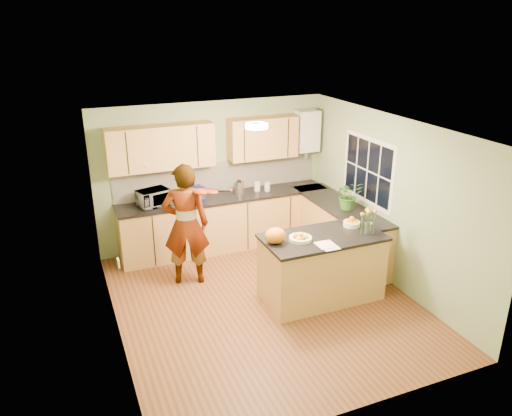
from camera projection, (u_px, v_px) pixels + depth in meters
name	position (u px, v px, depth m)	size (l,w,h in m)	color
floor	(265.00, 302.00, 7.06)	(4.50, 4.50, 0.00)	brown
ceiling	(266.00, 127.00, 6.16)	(4.00, 4.50, 0.02)	silver
wall_back	(213.00, 174.00, 8.55)	(4.00, 0.02, 2.50)	gray
wall_front	(361.00, 305.00, 4.67)	(4.00, 0.02, 2.50)	gray
wall_left	(110.00, 245.00, 5.90)	(0.02, 4.50, 2.50)	gray
wall_right	(390.00, 201.00, 7.32)	(0.02, 4.50, 2.50)	gray
back_counter	(225.00, 222.00, 8.61)	(3.64, 0.62, 0.94)	tan
right_counter	(339.00, 231.00, 8.23)	(0.62, 2.24, 0.94)	tan
splashback	(219.00, 177.00, 8.59)	(3.60, 0.02, 0.52)	white
upper_cabinets	(205.00, 143.00, 8.13)	(3.20, 0.34, 0.70)	tan
boiler	(307.00, 131.00, 8.79)	(0.40, 0.30, 0.86)	white
window_right	(368.00, 170.00, 7.73)	(0.01, 1.30, 1.05)	white
light_switch	(118.00, 263.00, 5.37)	(0.02, 0.09, 0.09)	white
ceiling_lamp	(257.00, 126.00, 6.44)	(0.30, 0.30, 0.07)	#FFEABF
peninsula_island	(321.00, 267.00, 7.02)	(1.68, 0.86, 0.96)	tan
fruit_dish	(300.00, 237.00, 6.71)	(0.31, 0.31, 0.11)	#FAF2C8
orange_bowl	(352.00, 222.00, 7.15)	(0.24, 0.24, 0.14)	#FAF2C8
flower_vase	(369.00, 215.00, 6.81)	(0.23, 0.23, 0.42)	silver
orange_bag	(275.00, 235.00, 6.61)	(0.28, 0.24, 0.21)	orange
papers	(328.00, 245.00, 6.55)	(0.22, 0.30, 0.01)	white
violinist	(186.00, 225.00, 7.31)	(0.68, 0.44, 1.86)	#EBAB90
violin	(202.00, 192.00, 6.99)	(0.58, 0.23, 0.12)	#551B05
microwave	(153.00, 198.00, 7.97)	(0.48, 0.33, 0.27)	white
blue_box	(195.00, 193.00, 8.26)	(0.27, 0.20, 0.21)	navy
kettle	(239.00, 188.00, 8.47)	(0.16, 0.16, 0.31)	#B7B7BC
jar_cream	(257.00, 186.00, 8.67)	(0.11, 0.11, 0.16)	#FAF2C8
jar_white	(267.00, 187.00, 8.67)	(0.10, 0.10, 0.15)	white
potted_plant	(349.00, 195.00, 7.79)	(0.42, 0.36, 0.46)	#366B23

